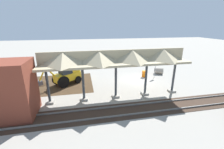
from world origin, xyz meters
TOP-DOWN VIEW (x-y plane):
  - ground_plane at (0.00, 0.00)m, footprint 120.00×120.00m
  - dirt_work_zone at (10.96, -0.73)m, footprint 9.28×7.00m
  - platform_canopy at (4.19, 4.24)m, footprint 14.09×3.20m
  - rail_tracks at (0.00, 7.02)m, footprint 60.00×2.58m
  - stop_sign at (-2.70, -0.81)m, footprint 0.74×0.24m
  - backhoe at (9.44, -0.39)m, footprint 5.04×3.99m
  - dirt_mound at (12.60, -0.99)m, footprint 3.87×3.87m
  - concrete_pipe at (-3.91, -1.92)m, footprint 1.42×1.29m
  - brick_utility_building at (13.72, 5.90)m, footprint 4.74×2.96m
  - traffic_barrel at (-1.16, -1.03)m, footprint 0.56×0.56m

SIDE VIEW (x-z plane):
  - ground_plane at x=0.00m, z-range 0.00..0.00m
  - dirt_mound at x=12.60m, z-range -0.60..0.60m
  - dirt_work_zone at x=10.96m, z-range 0.00..0.01m
  - rail_tracks at x=0.00m, z-range -0.05..0.10m
  - traffic_barrel at x=-1.16m, z-range 0.00..0.90m
  - concrete_pipe at x=-3.91m, z-range 0.00..0.97m
  - backhoe at x=9.44m, z-range -0.15..2.67m
  - stop_sign at x=-2.70m, z-range 0.55..3.04m
  - brick_utility_building at x=13.72m, z-range 0.00..4.60m
  - platform_canopy at x=4.19m, z-range 1.71..6.61m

